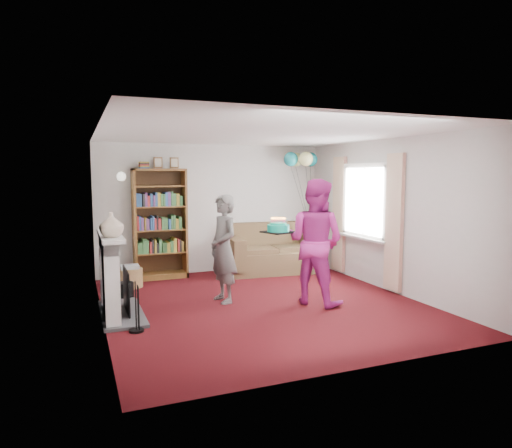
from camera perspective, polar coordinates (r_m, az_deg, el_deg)
name	(u,v)px	position (r m, az deg, el deg)	size (l,w,h in m)	color
ground	(262,303)	(6.91, 0.74, -9.88)	(5.00, 5.00, 0.00)	#35080C
wall_back	(213,208)	(9.04, -5.34, 1.95)	(4.50, 0.02, 2.50)	silver
wall_left	(99,227)	(6.18, -19.00, -0.30)	(0.02, 5.00, 2.50)	silver
wall_right	(389,215)	(7.82, 16.25, 1.08)	(0.02, 5.00, 2.50)	silver
ceiling	(262,133)	(6.67, 0.77, 11.28)	(4.50, 5.00, 0.01)	white
fireplace	(114,279)	(6.50, -17.33, -6.54)	(0.55, 1.80, 1.12)	#3F3F42
window_bay	(364,215)	(8.27, 13.39, 1.09)	(0.14, 2.02, 2.20)	white
wall_sconce	(121,176)	(8.54, -16.49, 5.72)	(0.16, 0.23, 0.16)	gold
bookcase	(159,225)	(8.61, -11.97, -0.12)	(0.96, 0.42, 2.23)	#472B14
sofa	(271,253)	(9.09, 1.86, -3.70)	(1.80, 0.95, 0.95)	brown
wicker_basket	(130,277)	(8.12, -15.48, -6.41)	(0.43, 0.43, 0.38)	#996E47
person_striped	(224,249)	(6.85, -4.08, -3.09)	(0.59, 0.39, 1.62)	black
person_magenta	(315,242)	(6.80, 7.42, -2.21)	(0.90, 0.70, 1.85)	#AD227C
birthday_cake	(278,228)	(6.78, 2.80, -0.53)	(0.40, 0.40, 0.22)	black
balloons	(301,159)	(9.27, 5.61, 8.05)	(0.73, 0.73, 1.68)	#3F3F3F
mantel_vase	(111,225)	(6.04, -17.62, -0.09)	(0.30, 0.30, 0.31)	beige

